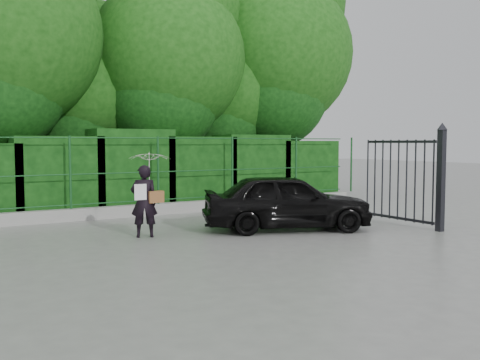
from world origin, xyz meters
TOP-DOWN VIEW (x-y plane):
  - ground at (0.00, 0.00)m, footprint 80.00×80.00m
  - kerb at (0.00, 4.50)m, footprint 14.00×0.25m
  - fence at (0.22, 4.50)m, footprint 14.13×0.06m
  - hedge at (0.09, 5.50)m, footprint 14.20×1.20m
  - trees at (1.14, 7.74)m, footprint 17.10×6.15m
  - gate at (4.60, -0.72)m, footprint 0.22×2.33m
  - woman at (-1.07, 1.48)m, footprint 0.89×0.87m
  - car at (1.87, 0.70)m, footprint 3.99×2.80m

SIDE VIEW (x-z plane):
  - ground at x=0.00m, z-range 0.00..0.00m
  - kerb at x=0.00m, z-range 0.00..0.30m
  - car at x=1.87m, z-range 0.00..1.26m
  - hedge at x=0.09m, z-range -0.11..2.19m
  - woman at x=-1.07m, z-range 0.28..2.02m
  - gate at x=4.60m, z-range 0.01..2.37m
  - fence at x=0.22m, z-range 0.30..2.10m
  - trees at x=1.14m, z-range 0.58..8.66m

